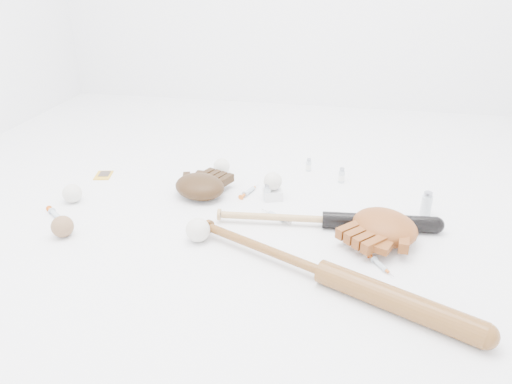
% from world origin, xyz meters
% --- Properties ---
extents(bat_dark, '(0.82, 0.14, 0.06)m').
position_xyz_m(bat_dark, '(0.29, -0.04, 0.03)').
color(bat_dark, black).
rests_on(bat_dark, ground).
extents(bat_wood, '(0.91, 0.48, 0.07)m').
position_xyz_m(bat_wood, '(0.31, -0.38, 0.04)').
color(bat_wood, brown).
rests_on(bat_wood, ground).
extents(glove_dark, '(0.33, 0.33, 0.09)m').
position_xyz_m(glove_dark, '(-0.22, 0.11, 0.05)').
color(glove_dark, '#34200E').
rests_on(glove_dark, ground).
extents(glove_tan, '(0.40, 0.40, 0.10)m').
position_xyz_m(glove_tan, '(0.49, -0.09, 0.05)').
color(glove_tan, brown).
rests_on(glove_tan, ground).
extents(trading_card, '(0.09, 0.11, 0.01)m').
position_xyz_m(trading_card, '(-0.70, 0.22, 0.00)').
color(trading_card, gold).
rests_on(trading_card, ground).
extents(pedestal, '(0.09, 0.09, 0.04)m').
position_xyz_m(pedestal, '(0.07, 0.15, 0.02)').
color(pedestal, white).
rests_on(pedestal, ground).
extents(baseball_on_pedestal, '(0.07, 0.07, 0.07)m').
position_xyz_m(baseball_on_pedestal, '(0.07, 0.15, 0.08)').
color(baseball_on_pedestal, silver).
rests_on(baseball_on_pedestal, pedestal).
extents(baseball_left, '(0.07, 0.07, 0.07)m').
position_xyz_m(baseball_left, '(-0.70, -0.04, 0.04)').
color(baseball_left, silver).
rests_on(baseball_left, ground).
extents(baseball_upper, '(0.07, 0.07, 0.07)m').
position_xyz_m(baseball_upper, '(-0.19, 0.34, 0.04)').
color(baseball_upper, silver).
rests_on(baseball_upper, ground).
extents(baseball_mid, '(0.08, 0.08, 0.08)m').
position_xyz_m(baseball_mid, '(-0.13, -0.22, 0.04)').
color(baseball_mid, silver).
rests_on(baseball_mid, ground).
extents(baseball_aged, '(0.08, 0.08, 0.08)m').
position_xyz_m(baseball_aged, '(-0.60, -0.28, 0.04)').
color(baseball_aged, brown).
rests_on(baseball_aged, ground).
extents(syringe_0, '(0.14, 0.12, 0.02)m').
position_xyz_m(syringe_0, '(-0.70, -0.16, 0.01)').
color(syringe_0, '#ADBCC6').
rests_on(syringe_0, ground).
extents(syringe_1, '(0.15, 0.11, 0.02)m').
position_xyz_m(syringe_1, '(0.11, -0.01, 0.01)').
color(syringe_1, '#ADBCC6').
rests_on(syringe_1, ground).
extents(syringe_2, '(0.08, 0.16, 0.02)m').
position_xyz_m(syringe_2, '(-0.03, 0.17, 0.01)').
color(syringe_2, '#ADBCC6').
rests_on(syringe_2, ground).
extents(syringe_3, '(0.10, 0.13, 0.02)m').
position_xyz_m(syringe_3, '(0.48, -0.26, 0.01)').
color(syringe_3, '#ADBCC6').
rests_on(syringe_3, ground).
extents(vial_0, '(0.03, 0.03, 0.07)m').
position_xyz_m(vial_0, '(0.33, 0.35, 0.03)').
color(vial_0, silver).
rests_on(vial_0, ground).
extents(vial_1, '(0.02, 0.02, 0.06)m').
position_xyz_m(vial_1, '(0.18, 0.45, 0.03)').
color(vial_1, silver).
rests_on(vial_1, ground).
extents(vial_2, '(0.03, 0.03, 0.07)m').
position_xyz_m(vial_2, '(0.05, 0.12, 0.04)').
color(vial_2, silver).
rests_on(vial_2, ground).
extents(vial_3, '(0.04, 0.04, 0.09)m').
position_xyz_m(vial_3, '(0.66, 0.12, 0.05)').
color(vial_3, silver).
rests_on(vial_3, ground).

